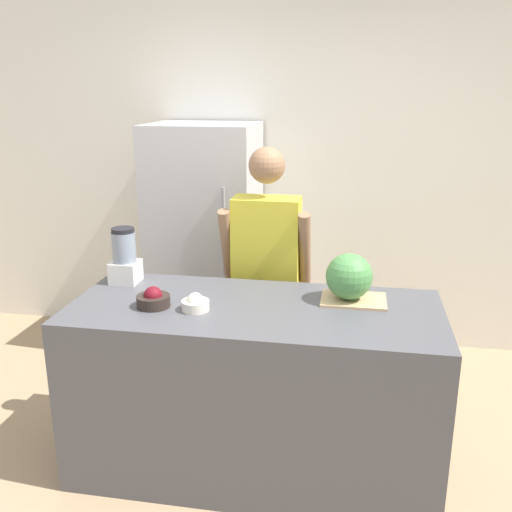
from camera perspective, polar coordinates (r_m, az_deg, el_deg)
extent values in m
cube|color=white|center=(4.42, 3.86, 7.89)|extent=(8.00, 0.06, 2.60)
cube|color=#4C4C51|center=(3.06, -0.13, -13.03)|extent=(1.86, 0.80, 0.91)
cube|color=#B7B7BC|center=(4.25, -5.09, 1.43)|extent=(0.76, 0.67, 1.72)
cylinder|color=gray|center=(3.82, -3.21, 2.40)|extent=(0.02, 0.02, 0.60)
cube|color=gray|center=(3.64, 1.00, -8.99)|extent=(0.30, 0.18, 0.79)
cube|color=gold|center=(3.41, 1.05, 1.25)|extent=(0.40, 0.22, 0.56)
sphere|color=#936B4C|center=(3.32, 1.10, 9.06)|extent=(0.21, 0.21, 0.21)
cylinder|color=#936B4C|center=(3.42, -2.92, 1.10)|extent=(0.07, 0.23, 0.47)
cylinder|color=#936B4C|center=(3.35, 4.89, 0.72)|extent=(0.07, 0.23, 0.47)
cube|color=tan|center=(2.96, 9.73, -4.34)|extent=(0.33, 0.24, 0.01)
sphere|color=#4C8C47|center=(2.92, 9.29, -2.03)|extent=(0.24, 0.24, 0.24)
cylinder|color=#2D231E|center=(2.89, -10.23, -4.45)|extent=(0.17, 0.17, 0.06)
sphere|color=maroon|center=(2.88, -10.26, -3.91)|extent=(0.09, 0.09, 0.09)
cylinder|color=beige|center=(2.81, -6.08, -4.93)|extent=(0.14, 0.14, 0.05)
sphere|color=white|center=(2.81, -6.09, -4.46)|extent=(0.08, 0.08, 0.08)
cube|color=silver|center=(3.26, -12.91, -1.56)|extent=(0.15, 0.15, 0.12)
cylinder|color=gray|center=(3.22, -13.08, 0.88)|extent=(0.13, 0.13, 0.17)
cylinder|color=black|center=(3.20, -13.19, 2.53)|extent=(0.12, 0.12, 0.02)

